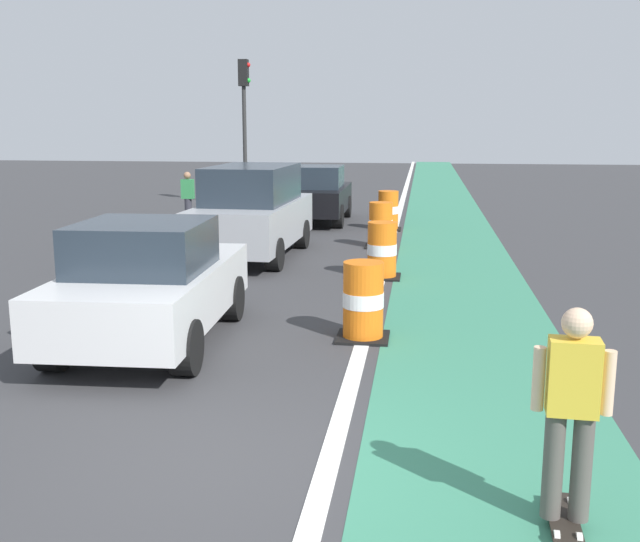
{
  "coord_description": "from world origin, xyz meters",
  "views": [
    {
      "loc": [
        1.66,
        -5.96,
        2.97
      ],
      "look_at": [
        0.39,
        3.34,
        1.1
      ],
      "focal_mm": 42.04,
      "sensor_mm": 36.0,
      "label": 1
    }
  ],
  "objects_px": {
    "traffic_barrel_front": "(363,302)",
    "pedestrian_crossing": "(209,203)",
    "skateboarder_on_lane": "(571,412)",
    "parked_suv_second": "(253,211)",
    "pedestrian_waiting": "(188,198)",
    "parked_sedan_third": "(315,195)",
    "traffic_light_corner": "(244,107)",
    "traffic_barrel_far": "(388,211)",
    "traffic_barrel_back": "(381,225)",
    "traffic_barrel_mid": "(382,251)",
    "parked_sedan_nearest": "(150,284)"
  },
  "relations": [
    {
      "from": "traffic_barrel_front",
      "to": "parked_sedan_nearest",
      "type": "bearing_deg",
      "value": -167.6
    },
    {
      "from": "skateboarder_on_lane",
      "to": "traffic_barrel_back",
      "type": "bearing_deg",
      "value": 99.41
    },
    {
      "from": "parked_sedan_third",
      "to": "traffic_barrel_front",
      "type": "height_order",
      "value": "parked_sedan_third"
    },
    {
      "from": "traffic_barrel_mid",
      "to": "traffic_barrel_far",
      "type": "xyz_separation_m",
      "value": [
        -0.19,
        6.65,
        0.0
      ]
    },
    {
      "from": "parked_sedan_third",
      "to": "traffic_light_corner",
      "type": "xyz_separation_m",
      "value": [
        -3.06,
        3.89,
        2.67
      ]
    },
    {
      "from": "traffic_barrel_back",
      "to": "traffic_barrel_far",
      "type": "xyz_separation_m",
      "value": [
        0.04,
        3.03,
        0.0
      ]
    },
    {
      "from": "parked_sedan_third",
      "to": "pedestrian_crossing",
      "type": "height_order",
      "value": "parked_sedan_third"
    },
    {
      "from": "parked_sedan_third",
      "to": "traffic_barrel_far",
      "type": "xyz_separation_m",
      "value": [
        2.26,
        -1.33,
        -0.3
      ]
    },
    {
      "from": "skateboarder_on_lane",
      "to": "parked_sedan_third",
      "type": "height_order",
      "value": "parked_sedan_third"
    },
    {
      "from": "parked_suv_second",
      "to": "traffic_barrel_far",
      "type": "xyz_separation_m",
      "value": [
        2.77,
        4.8,
        -0.5
      ]
    },
    {
      "from": "skateboarder_on_lane",
      "to": "parked_suv_second",
      "type": "xyz_separation_m",
      "value": [
        -4.82,
        10.82,
        0.12
      ]
    },
    {
      "from": "parked_suv_second",
      "to": "parked_sedan_third",
      "type": "height_order",
      "value": "parked_suv_second"
    },
    {
      "from": "pedestrian_crossing",
      "to": "pedestrian_waiting",
      "type": "xyz_separation_m",
      "value": [
        -0.91,
        1.04,
        0.0
      ]
    },
    {
      "from": "parked_sedan_nearest",
      "to": "traffic_barrel_front",
      "type": "distance_m",
      "value": 2.92
    },
    {
      "from": "parked_suv_second",
      "to": "traffic_barrel_front",
      "type": "height_order",
      "value": "parked_suv_second"
    },
    {
      "from": "traffic_barrel_front",
      "to": "traffic_light_corner",
      "type": "distance_m",
      "value": 17.25
    },
    {
      "from": "parked_sedan_third",
      "to": "traffic_barrel_back",
      "type": "bearing_deg",
      "value": -63.02
    },
    {
      "from": "parked_sedan_nearest",
      "to": "pedestrian_waiting",
      "type": "distance_m",
      "value": 11.28
    },
    {
      "from": "parked_sedan_third",
      "to": "traffic_light_corner",
      "type": "distance_m",
      "value": 5.62
    },
    {
      "from": "skateboarder_on_lane",
      "to": "parked_sedan_third",
      "type": "xyz_separation_m",
      "value": [
        -4.31,
        16.95,
        -0.08
      ]
    },
    {
      "from": "traffic_barrel_mid",
      "to": "traffic_barrel_back",
      "type": "relative_size",
      "value": 1.0
    },
    {
      "from": "traffic_barrel_far",
      "to": "pedestrian_waiting",
      "type": "bearing_deg",
      "value": -173.87
    },
    {
      "from": "pedestrian_waiting",
      "to": "parked_sedan_nearest",
      "type": "bearing_deg",
      "value": -74.96
    },
    {
      "from": "traffic_barrel_front",
      "to": "traffic_barrel_far",
      "type": "height_order",
      "value": "same"
    },
    {
      "from": "traffic_barrel_mid",
      "to": "pedestrian_waiting",
      "type": "bearing_deg",
      "value": 133.74
    },
    {
      "from": "parked_suv_second",
      "to": "traffic_barrel_front",
      "type": "xyz_separation_m",
      "value": [
        2.94,
        -6.07,
        -0.5
      ]
    },
    {
      "from": "skateboarder_on_lane",
      "to": "traffic_barrel_far",
      "type": "relative_size",
      "value": 1.55
    },
    {
      "from": "traffic_barrel_back",
      "to": "parked_sedan_nearest",
      "type": "bearing_deg",
      "value": -107.26
    },
    {
      "from": "parked_suv_second",
      "to": "traffic_barrel_back",
      "type": "xyz_separation_m",
      "value": [
        2.73,
        1.78,
        -0.5
      ]
    },
    {
      "from": "skateboarder_on_lane",
      "to": "parked_sedan_third",
      "type": "bearing_deg",
      "value": 104.25
    },
    {
      "from": "traffic_barrel_front",
      "to": "traffic_barrel_mid",
      "type": "xyz_separation_m",
      "value": [
        0.03,
        4.22,
        0.0
      ]
    },
    {
      "from": "parked_suv_second",
      "to": "traffic_light_corner",
      "type": "distance_m",
      "value": 10.63
    },
    {
      "from": "traffic_light_corner",
      "to": "pedestrian_waiting",
      "type": "relative_size",
      "value": 3.17
    },
    {
      "from": "parked_sedan_third",
      "to": "traffic_barrel_front",
      "type": "distance_m",
      "value": 12.44
    },
    {
      "from": "pedestrian_crossing",
      "to": "traffic_barrel_back",
      "type": "bearing_deg",
      "value": -16.58
    },
    {
      "from": "parked_suv_second",
      "to": "traffic_barrel_back",
      "type": "relative_size",
      "value": 4.27
    },
    {
      "from": "pedestrian_waiting",
      "to": "parked_sedan_third",
      "type": "bearing_deg",
      "value": 30.02
    },
    {
      "from": "skateboarder_on_lane",
      "to": "traffic_barrel_mid",
      "type": "distance_m",
      "value": 9.17
    },
    {
      "from": "parked_suv_second",
      "to": "traffic_barrel_mid",
      "type": "xyz_separation_m",
      "value": [
        2.97,
        -1.85,
        -0.5
      ]
    },
    {
      "from": "traffic_barrel_mid",
      "to": "traffic_barrel_back",
      "type": "height_order",
      "value": "same"
    },
    {
      "from": "traffic_barrel_back",
      "to": "traffic_barrel_mid",
      "type": "bearing_deg",
      "value": -86.33
    },
    {
      "from": "parked_suv_second",
      "to": "pedestrian_waiting",
      "type": "relative_size",
      "value": 2.89
    },
    {
      "from": "parked_suv_second",
      "to": "traffic_barrel_back",
      "type": "height_order",
      "value": "parked_suv_second"
    },
    {
      "from": "skateboarder_on_lane",
      "to": "parked_suv_second",
      "type": "bearing_deg",
      "value": 114.02
    },
    {
      "from": "traffic_barrel_far",
      "to": "parked_sedan_third",
      "type": "bearing_deg",
      "value": 149.52
    },
    {
      "from": "traffic_barrel_front",
      "to": "pedestrian_crossing",
      "type": "xyz_separation_m",
      "value": [
        -4.85,
        9.23,
        0.33
      ]
    },
    {
      "from": "parked_sedan_nearest",
      "to": "traffic_light_corner",
      "type": "xyz_separation_m",
      "value": [
        -2.64,
        16.71,
        2.67
      ]
    },
    {
      "from": "pedestrian_crossing",
      "to": "parked_suv_second",
      "type": "bearing_deg",
      "value": -58.86
    },
    {
      "from": "parked_sedan_third",
      "to": "traffic_barrel_mid",
      "type": "height_order",
      "value": "parked_sedan_third"
    },
    {
      "from": "traffic_barrel_front",
      "to": "traffic_barrel_mid",
      "type": "relative_size",
      "value": 1.0
    }
  ]
}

